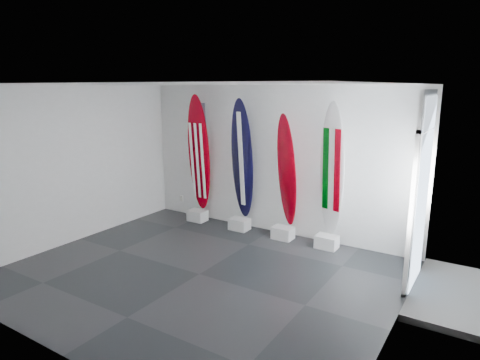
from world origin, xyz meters
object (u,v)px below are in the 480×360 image
Objects in this scene: surfboard_usa at (199,153)px; surfboard_swiss at (287,171)px; surfboard_italy at (332,170)px; surfboard_navy at (242,160)px.

surfboard_swiss is (2.15, 0.00, -0.17)m from surfboard_usa.
surfboard_italy is (3.06, 0.00, -0.04)m from surfboard_usa.
surfboard_usa reaches higher than surfboard_navy.
surfboard_swiss is 0.92m from surfboard_italy.
surfboard_navy is 1.01× the size of surfboard_italy.
surfboard_usa is 1.14× the size of surfboard_swiss.
surfboard_usa is at bearing -160.07° from surfboard_italy.
surfboard_navy is 1.94m from surfboard_italy.
surfboard_navy is (1.13, 0.00, -0.03)m from surfboard_usa.
surfboard_navy is at bearing 0.94° from surfboard_usa.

